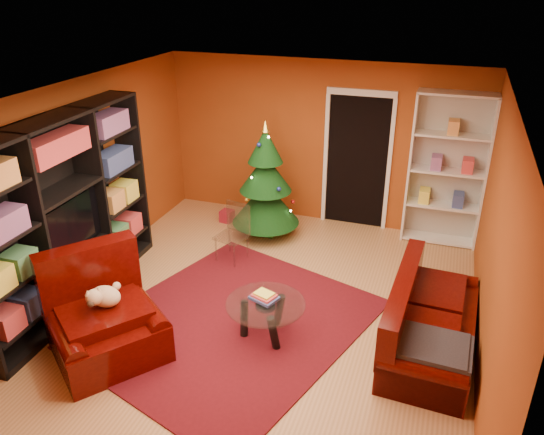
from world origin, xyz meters
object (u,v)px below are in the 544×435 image
(white_bookshelf, at_px, (447,171))
(gift_box_green, at_px, (268,227))
(media_unit, at_px, (64,215))
(acrylic_chair, at_px, (231,237))
(rug, at_px, (231,323))
(gift_box_red, at_px, (227,216))
(coffee_table, at_px, (266,319))
(christmas_tree, at_px, (266,182))
(dog, at_px, (106,296))
(armchair, at_px, (105,318))
(sofa, at_px, (433,316))

(white_bookshelf, bearing_deg, gift_box_green, -165.64)
(media_unit, relative_size, gift_box_green, 12.45)
(acrylic_chair, bearing_deg, rug, -54.13)
(gift_box_red, bearing_deg, gift_box_green, -15.66)
(gift_box_green, bearing_deg, rug, -81.28)
(media_unit, bearing_deg, white_bookshelf, 34.62)
(gift_box_green, bearing_deg, media_unit, -124.36)
(white_bookshelf, xyz_separation_m, coffee_table, (-1.70, -3.10, -0.90))
(gift_box_green, distance_m, gift_box_red, 0.83)
(media_unit, height_order, christmas_tree, media_unit)
(acrylic_chair, bearing_deg, gift_box_red, 130.18)
(dog, bearing_deg, gift_box_red, 39.33)
(dog, xyz_separation_m, coffee_table, (1.52, 0.75, -0.45))
(gift_box_red, height_order, coffee_table, coffee_table)
(dog, bearing_deg, armchair, -135.00)
(armchair, bearing_deg, gift_box_green, 25.64)
(christmas_tree, relative_size, sofa, 0.96)
(rug, height_order, gift_box_green, gift_box_green)
(coffee_table, bearing_deg, sofa, 13.28)
(media_unit, distance_m, coffee_table, 2.69)
(white_bookshelf, bearing_deg, christmas_tree, -165.30)
(armchair, bearing_deg, acrylic_chair, 26.02)
(gift_box_red, height_order, sofa, sofa)
(dog, bearing_deg, gift_box_green, 25.23)
(rug, relative_size, sofa, 1.62)
(christmas_tree, xyz_separation_m, gift_box_green, (0.03, 0.02, -0.78))
(gift_box_red, relative_size, dog, 0.49)
(armchair, bearing_deg, christmas_tree, 26.06)
(christmas_tree, height_order, sofa, christmas_tree)
(dog, bearing_deg, rug, -13.81)
(acrylic_chair, bearing_deg, christmas_tree, 92.26)
(media_unit, xyz_separation_m, white_bookshelf, (4.22, 3.14, -0.03))
(rug, xyz_separation_m, white_bookshelf, (2.17, 3.01, 1.13))
(christmas_tree, distance_m, coffee_table, 2.64)
(rug, distance_m, sofa, 2.30)
(dog, height_order, acrylic_chair, dog)
(white_bookshelf, distance_m, coffee_table, 3.65)
(gift_box_green, distance_m, acrylic_chair, 1.00)
(rug, bearing_deg, white_bookshelf, 54.17)
(media_unit, height_order, gift_box_green, media_unit)
(armchair, relative_size, coffee_table, 1.32)
(coffee_table, bearing_deg, rug, 169.33)
(christmas_tree, height_order, acrylic_chair, christmas_tree)
(gift_box_red, xyz_separation_m, sofa, (3.40, -2.24, 0.32))
(white_bookshelf, bearing_deg, coffee_table, -119.27)
(rug, relative_size, armchair, 2.64)
(christmas_tree, bearing_deg, armchair, -101.38)
(acrylic_chair, bearing_deg, armchair, -87.86)
(rug, bearing_deg, gift_box_green, 98.72)
(gift_box_green, relative_size, white_bookshelf, 0.10)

